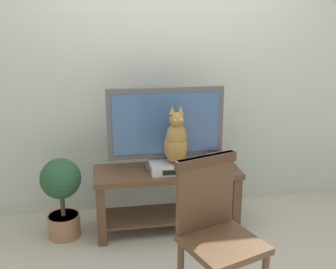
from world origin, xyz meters
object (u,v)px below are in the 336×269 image
tv (166,126)px  cat (176,141)px  wooden_chair (215,226)px  book_stack (218,162)px  tv_stand (167,189)px  potted_plant (62,192)px  media_box (175,167)px

tv → cat: (0.06, -0.12, -0.10)m
wooden_chair → book_stack: 1.02m
tv_stand → cat: bearing=-46.1°
tv_stand → wooden_chair: (0.11, -1.03, 0.20)m
tv_stand → tv: tv is taller
wooden_chair → potted_plant: 1.43m
tv_stand → tv: bearing=90.0°
tv → cat: tv is taller
wooden_chair → potted_plant: wooden_chair is taller
tv_stand → cat: cat is taller
book_stack → media_box: bearing=178.8°
potted_plant → cat: bearing=-4.9°
tv → wooden_chair: bearing=-84.4°
media_box → wooden_chair: size_ratio=0.43×
tv → book_stack: (0.42, -0.11, -0.29)m
cat → tv_stand: bearing=133.9°
cat → book_stack: cat is taller
tv → cat: size_ratio=2.01×
media_box → cat: (0.00, -0.01, 0.22)m
media_box → cat: 0.22m
book_stack → potted_plant: (-1.27, 0.07, -0.21)m
wooden_chair → potted_plant: size_ratio=1.44×
tv_stand → cat: 0.44m
tv → potted_plant: size_ratio=1.42×
media_box → potted_plant: potted_plant is taller
wooden_chair → potted_plant: (-0.96, 1.05, -0.17)m
tv_stand → wooden_chair: 1.05m
book_stack → potted_plant: bearing=176.7°
tv_stand → tv: size_ratio=1.26×
media_box → book_stack: 0.36m
media_box → book_stack: (0.36, -0.01, 0.02)m
tv → media_box: size_ratio=2.30×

